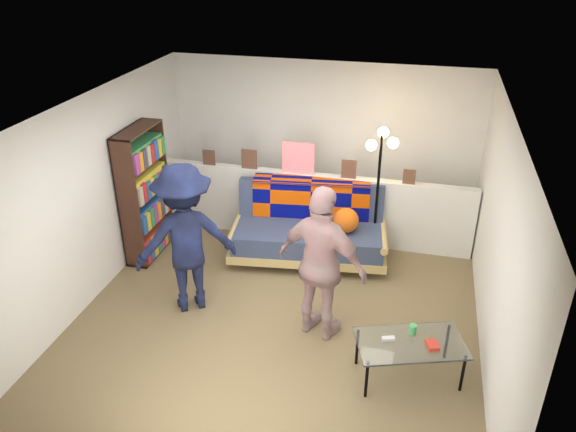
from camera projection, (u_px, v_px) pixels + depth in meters
The scene contains 10 objects.
ground at pixel (280, 310), 6.61m from camera, with size 5.00×5.00×0.00m, color brown.
room_shell at pixel (290, 164), 6.25m from camera, with size 4.60×5.05×2.45m.
half_wall_ledge at pixel (312, 207), 7.94m from camera, with size 4.45×0.15×1.00m, color silver.
ledge_decor at pixel (296, 161), 7.66m from camera, with size 2.97×0.02×0.45m.
futon_sofa at pixel (310, 229), 7.52m from camera, with size 2.17×1.23×0.89m.
bookshelf at pixel (145, 197), 7.44m from camera, with size 0.30×0.89×1.78m.
coffee_table at pixel (411, 344), 5.45m from camera, with size 1.17×0.88×0.54m.
floor_lamp at pixel (380, 168), 7.21m from camera, with size 0.41×0.33×1.78m.
person_left at pixel (186, 239), 6.32m from camera, with size 1.16×0.66×1.79m, color black.
person_right at pixel (322, 265), 5.85m from camera, with size 1.03×0.43×1.76m, color pink.
Camera 1 is at (1.39, -5.19, 4.02)m, focal length 35.00 mm.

